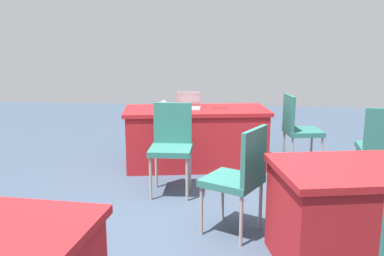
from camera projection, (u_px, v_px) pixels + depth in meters
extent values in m
plane|color=#3D4C60|center=(201.00, 237.00, 3.60)|extent=(14.40, 14.40, 0.00)
cube|color=#AD1E23|center=(196.00, 110.00, 5.47)|extent=(1.96, 1.14, 0.05)
cube|color=#AD1E23|center=(196.00, 139.00, 5.55)|extent=(1.88, 1.10, 0.72)
cube|color=#AD1E23|center=(375.00, 169.00, 3.02)|extent=(1.55, 1.10, 0.05)
cube|color=#AD1E23|center=(370.00, 219.00, 3.10)|extent=(1.49, 1.06, 0.72)
cylinder|color=#9E9993|center=(356.00, 164.00, 4.92)|extent=(0.03, 0.03, 0.44)
cylinder|color=#9E9993|center=(362.00, 174.00, 4.56)|extent=(0.03, 0.03, 0.44)
cube|color=#2D7066|center=(379.00, 149.00, 4.65)|extent=(0.48, 0.48, 0.06)
cylinder|color=#9E9993|center=(201.00, 211.00, 3.60)|extent=(0.03, 0.03, 0.44)
cylinder|color=#9E9993|center=(223.00, 197.00, 3.91)|extent=(0.03, 0.03, 0.44)
cylinder|color=#9E9993|center=(241.00, 221.00, 3.40)|extent=(0.03, 0.03, 0.44)
cylinder|color=#9E9993|center=(260.00, 206.00, 3.71)|extent=(0.03, 0.03, 0.44)
cube|color=#2D7066|center=(232.00, 181.00, 3.60)|extent=(0.59, 0.59, 0.06)
cube|color=#2D7066|center=(254.00, 156.00, 3.45)|extent=(0.22, 0.39, 0.45)
cylinder|color=#9E9993|center=(311.00, 147.00, 5.71)|extent=(0.03, 0.03, 0.44)
cylinder|color=#9E9993|center=(322.00, 154.00, 5.34)|extent=(0.03, 0.03, 0.44)
cylinder|color=#9E9993|center=(284.00, 147.00, 5.69)|extent=(0.03, 0.03, 0.44)
cylinder|color=#9E9993|center=(292.00, 155.00, 5.32)|extent=(0.03, 0.03, 0.44)
cube|color=#2D7066|center=(303.00, 132.00, 5.46)|extent=(0.51, 0.51, 0.06)
cube|color=#2D7066|center=(289.00, 113.00, 5.39)|extent=(0.11, 0.42, 0.45)
cylinder|color=#9E9993|center=(187.00, 180.00, 4.35)|extent=(0.03, 0.03, 0.46)
cylinder|color=#9E9993|center=(150.00, 179.00, 4.38)|extent=(0.03, 0.03, 0.46)
cylinder|color=#9E9993|center=(190.00, 169.00, 4.72)|extent=(0.03, 0.03, 0.46)
cylinder|color=#9E9993|center=(156.00, 168.00, 4.75)|extent=(0.03, 0.03, 0.46)
cube|color=#2D7066|center=(171.00, 150.00, 4.50)|extent=(0.46, 0.46, 0.06)
cube|color=#2D7066|center=(173.00, 123.00, 4.64)|extent=(0.42, 0.05, 0.45)
cube|color=silver|center=(188.00, 108.00, 5.45)|extent=(0.33, 0.23, 0.02)
cube|color=#B7B7BC|center=(189.00, 99.00, 5.57)|extent=(0.32, 0.09, 0.19)
sphere|color=gray|center=(164.00, 104.00, 5.48)|extent=(0.11, 0.11, 0.11)
cube|color=red|center=(220.00, 108.00, 5.52)|extent=(0.18, 0.06, 0.01)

